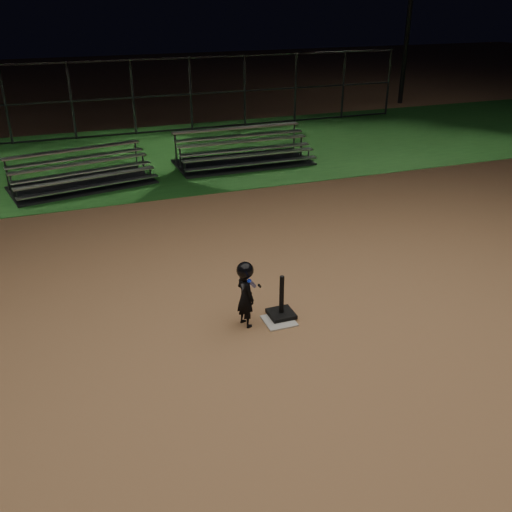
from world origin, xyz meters
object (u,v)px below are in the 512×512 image
Objects in this scene: bleacher_left at (82,180)px; bleacher_right at (243,157)px; child_batter at (245,292)px; home_plate at (279,321)px; batting_tee at (281,309)px.

bleacher_right reaches higher than bleacher_left.
bleacher_right is at bearing -37.75° from child_batter.
home_plate is 0.74m from child_batter.
batting_tee is 7.94m from bleacher_left.
child_batter is at bearing 169.27° from home_plate.
home_plate is at bearing -85.70° from bleacher_left.
bleacher_right is (2.79, 8.15, -0.36)m from child_batter.
bleacher_left is at bearing 106.07° from home_plate.
home_plate is 8.56m from bleacher_right.
bleacher_right is (4.51, 0.54, 0.02)m from bleacher_left.
bleacher_right reaches higher than home_plate.
batting_tee is 0.18× the size of bleacher_right.
home_plate is 0.67× the size of batting_tee.
batting_tee is at bearing -105.47° from bleacher_right.
batting_tee is at bearing -84.90° from bleacher_left.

